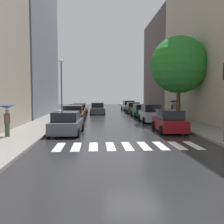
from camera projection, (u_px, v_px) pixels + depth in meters
ground_plane at (108, 114)px, 35.12m from camera, size 28.00×72.00×0.04m
sidewalk_left at (62, 114)px, 34.69m from camera, size 3.00×72.00×0.15m
sidewalk_right at (152, 113)px, 35.54m from camera, size 3.00×72.00×0.15m
crosswalk_stripes at (127, 146)px, 13.04m from camera, size 7.65×2.20×0.01m
building_left_mid at (25, 32)px, 32.26m from camera, size 6.00×16.85×22.02m
building_right_mid at (170, 65)px, 42.10m from camera, size 6.00×14.94×15.67m
parked_car_left_nearest at (67, 123)px, 17.04m from camera, size 2.27×4.30×1.57m
parked_car_left_second at (73, 115)px, 22.91m from camera, size 2.17×4.10×1.75m
parked_car_left_third at (77, 111)px, 28.95m from camera, size 2.24×4.67×1.65m
parked_car_left_fourth at (80, 109)px, 34.36m from camera, size 2.11×4.35×1.58m
parked_car_right_nearest at (169, 121)px, 18.13m from camera, size 2.14×4.47×1.63m
parked_car_right_second at (151, 114)px, 24.65m from camera, size 2.09×4.21×1.80m
parked_car_right_third at (140, 111)px, 30.76m from camera, size 2.01×4.61×1.57m
parked_car_right_fourth at (133, 108)px, 36.07m from camera, size 2.22×4.30×1.64m
parked_car_right_fifth at (128, 106)px, 42.14m from camera, size 2.24×4.33×1.74m
car_midroad at (98, 109)px, 34.51m from camera, size 2.20×4.65×1.63m
pedestrian_foreground at (175, 105)px, 28.37m from camera, size 0.91×0.91×1.92m
pedestrian_near_tree at (172, 105)px, 29.25m from camera, size 1.17×1.17×1.84m
pedestrian_by_kerb at (7, 113)px, 15.10m from camera, size 1.10×1.10×1.94m
street_tree_right at (179, 65)px, 23.05m from camera, size 5.35×5.35×8.07m
lamp_post_left at (61, 84)px, 27.67m from camera, size 0.60×0.28×6.50m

